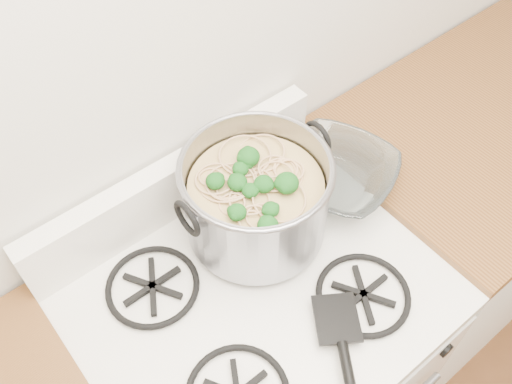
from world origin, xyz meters
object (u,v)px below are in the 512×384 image
Objects in this scene: gas_range at (258,373)px; spatula at (337,317)px; stock_pot at (256,199)px; glass_bowl at (335,179)px.

spatula is at bearing -62.70° from gas_range.
gas_range is 2.60× the size of stock_pot.
spatula is (-0.02, -0.29, -0.09)m from stock_pot.
gas_range is 0.53m from spatula.
glass_bowl is (0.33, 0.11, 0.50)m from gas_range.
stock_pot is 0.30m from spatula.
glass_bowl is at bearing 80.21° from spatula.
stock_pot reaches higher than gas_range.
gas_range is 0.61m from glass_bowl.
spatula is at bearing -133.33° from glass_bowl.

